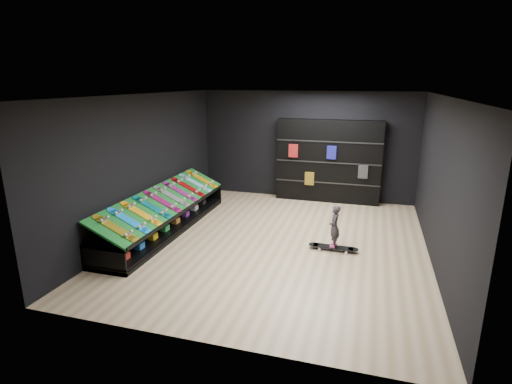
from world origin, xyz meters
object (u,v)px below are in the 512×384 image
(display_rack, at_px, (166,219))
(child, at_px, (334,234))
(floor_skateboard, at_px, (333,249))
(back_shelving, at_px, (328,161))

(display_rack, distance_m, child, 3.74)
(floor_skateboard, distance_m, child, 0.30)
(display_rack, xyz_separation_m, child, (3.74, -0.10, 0.09))
(child, bearing_deg, display_rack, -93.93)
(display_rack, height_order, child, child)
(back_shelving, distance_m, child, 3.55)
(floor_skateboard, relative_size, child, 1.93)
(back_shelving, bearing_deg, child, -81.20)
(floor_skateboard, height_order, child, child)
(back_shelving, xyz_separation_m, floor_skateboard, (0.53, -3.42, -1.09))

